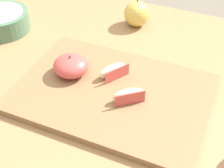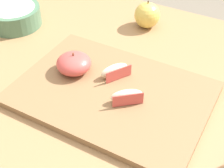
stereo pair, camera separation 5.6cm
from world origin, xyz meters
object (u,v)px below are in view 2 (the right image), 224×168
object	(u,v)px
cutting_board	(112,93)
whole_apple_golden	(147,15)
apple_wedge_near_knife	(127,96)
ceramic_fruit_bowl	(14,16)
apple_wedge_left	(116,71)
apple_half_skin_up	(74,63)

from	to	relation	value
cutting_board	whole_apple_golden	distance (m)	0.34
apple_wedge_near_knife	whole_apple_golden	world-z (taller)	whole_apple_golden
cutting_board	ceramic_fruit_bowl	distance (m)	0.45
apple_wedge_left	whole_apple_golden	xyz separation A→B (m)	(-0.05, 0.28, 0.01)
apple_wedge_near_knife	cutting_board	bearing A→B (deg)	160.19
apple_half_skin_up	apple_wedge_left	bearing A→B (deg)	17.29
apple_half_skin_up	whole_apple_golden	distance (m)	0.32
whole_apple_golden	ceramic_fruit_bowl	bearing A→B (deg)	-152.68
apple_wedge_left	whole_apple_golden	size ratio (longest dim) A/B	0.88
apple_wedge_near_knife	apple_wedge_left	distance (m)	0.09
apple_half_skin_up	ceramic_fruit_bowl	distance (m)	0.33
apple_half_skin_up	ceramic_fruit_bowl	world-z (taller)	apple_half_skin_up
apple_wedge_near_knife	whole_apple_golden	distance (m)	0.37
apple_half_skin_up	apple_wedge_near_knife	size ratio (longest dim) A/B	1.20
apple_wedge_near_knife	whole_apple_golden	xyz separation A→B (m)	(-0.11, 0.35, 0.01)
apple_wedge_near_knife	apple_wedge_left	bearing A→B (deg)	133.16
apple_wedge_left	whole_apple_golden	bearing A→B (deg)	99.08
cutting_board	ceramic_fruit_bowl	xyz separation A→B (m)	(-0.43, 0.14, 0.02)
apple_wedge_left	apple_half_skin_up	bearing A→B (deg)	-162.71
apple_wedge_near_knife	apple_wedge_left	xyz separation A→B (m)	(-0.06, 0.07, 0.00)
cutting_board	apple_wedge_left	distance (m)	0.06
apple_half_skin_up	whole_apple_golden	size ratio (longest dim) A/B	1.01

